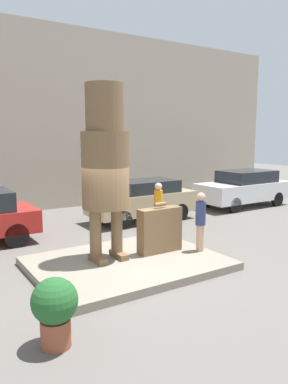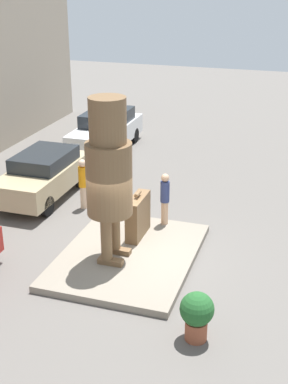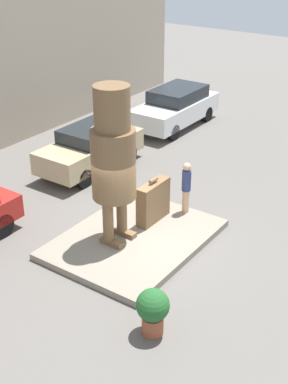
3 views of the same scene
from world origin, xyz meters
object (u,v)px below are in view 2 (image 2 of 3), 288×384
planter_pot (197,313)px  worker_hivis (83,182)px  statue_figure (109,169)px  parked_car_white (106,130)px  giant_suitcase (138,216)px  tourist (165,197)px  parked_car_tan (43,174)px

planter_pot → worker_hivis: 7.35m
statue_figure → planter_pot: (-2.33, -2.81, -2.05)m
parked_car_white → worker_hivis: worker_hivis is taller
giant_suitcase → planter_pot: (-3.78, -2.55, -0.14)m
tourist → planter_pot: tourist is taller
parked_car_tan → worker_hivis: worker_hivis is taller
planter_pot → giant_suitcase: bearing=34.0°
giant_suitcase → tourist: 1.12m
tourist → worker_hivis: tourist is taller
statue_figure → tourist: 3.01m
giant_suitcase → worker_hivis: size_ratio=0.80×
giant_suitcase → planter_pot: giant_suitcase is taller
tourist → parked_car_white: tourist is taller
statue_figure → tourist: bearing=-17.8°
parked_car_tan → worker_hivis: 1.69m
giant_suitcase → worker_hivis: (1.64, 2.41, 0.13)m
statue_figure → parked_car_tan: (3.49, 3.79, -1.86)m
statue_figure → tourist: (2.40, -0.77, -1.64)m
statue_figure → parked_car_tan: size_ratio=1.04×
planter_pot → parked_car_white: bearing=29.9°
parked_car_tan → parked_car_white: parked_car_white is taller
planter_pot → parked_car_tan: bearing=48.5°
tourist → planter_pot: bearing=-156.7°
statue_figure → giant_suitcase: bearing=-10.2°
giant_suitcase → parked_car_white: size_ratio=0.30×
planter_pot → worker_hivis: (5.42, 4.96, 0.27)m
tourist → giant_suitcase: bearing=152.0°
parked_car_tan → tourist: bearing=76.5°
planter_pot → worker_hivis: size_ratio=0.67×
statue_figure → planter_pot: bearing=-129.7°
statue_figure → parked_car_tan: statue_figure is taller
giant_suitcase → worker_hivis: 2.92m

